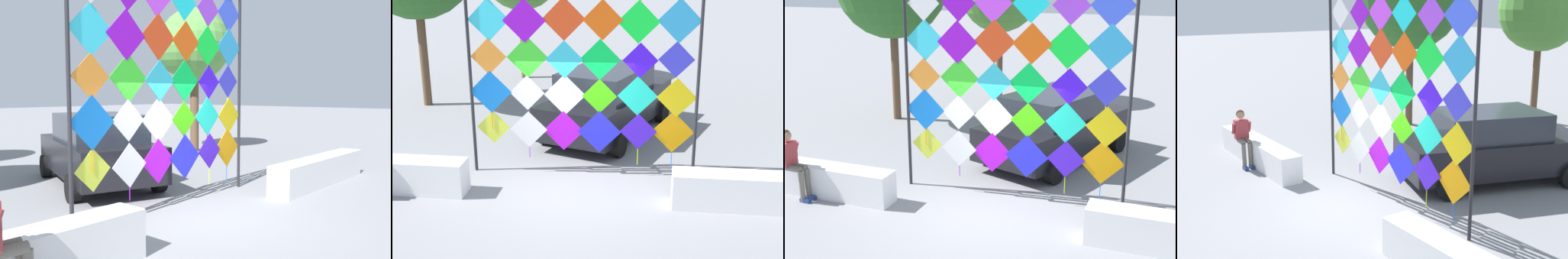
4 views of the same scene
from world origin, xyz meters
The scene contains 5 objects.
ground centered at (0.00, 0.00, 0.00)m, with size 120.00×120.00×0.00m, color gray.
plaza_ledge_left centered at (-4.15, -0.33, 0.35)m, with size 4.17×0.56×0.70m, color white.
kite_display_rack centered at (0.17, 1.00, 2.66)m, with size 4.88×0.20×4.69m.
seated_vendor centered at (-4.18, -0.73, 0.91)m, with size 0.70×0.53×1.55m.
parked_car centered at (0.45, 3.93, 0.91)m, with size 3.44×5.02×1.79m.
Camera 3 is at (3.46, -9.41, 4.68)m, focal length 49.26 mm.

